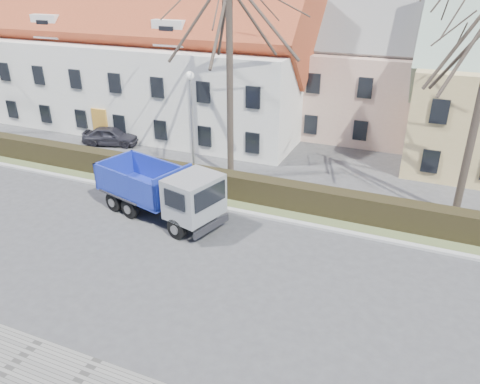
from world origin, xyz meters
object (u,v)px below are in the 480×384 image
at_px(dump_truck, 156,189).
at_px(cart_frame, 129,194).
at_px(parked_car_a, 111,136).
at_px(streetlight, 192,129).

distance_m(dump_truck, cart_frame, 2.67).
height_order(cart_frame, parked_car_a, parked_car_a).
distance_m(dump_truck, streetlight, 4.48).
relative_size(streetlight, parked_car_a, 1.67).
xyz_separation_m(dump_truck, parked_car_a, (-8.30, 7.41, -0.74)).
bearing_deg(cart_frame, dump_truck, -20.53).
bearing_deg(cart_frame, parked_car_a, 132.56).
distance_m(dump_truck, parked_car_a, 11.16).
xyz_separation_m(cart_frame, parked_car_a, (-6.02, 6.56, 0.35)).
relative_size(dump_truck, cart_frame, 10.77).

